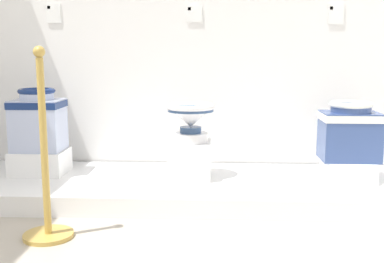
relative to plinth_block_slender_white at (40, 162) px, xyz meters
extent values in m
cube|color=white|center=(1.14, -0.10, -0.16)|extent=(3.40, 0.99, 0.13)
cube|color=white|center=(0.00, 0.00, 0.00)|extent=(0.39, 0.32, 0.18)
cube|color=#B1BEE0|center=(0.00, 0.00, 0.28)|extent=(0.35, 0.28, 0.38)
cube|color=navy|center=(0.00, 0.00, 0.43)|extent=(0.36, 0.29, 0.05)
cylinder|color=#B1BEE0|center=(0.00, 0.00, 0.50)|extent=(0.24, 0.24, 0.06)
torus|color=navy|center=(0.00, 0.00, 0.53)|extent=(0.27, 0.27, 0.04)
cube|color=white|center=(1.13, -0.04, 0.04)|extent=(0.29, 0.35, 0.26)
cylinder|color=white|center=(1.13, -0.04, 0.20)|extent=(0.25, 0.25, 0.07)
cylinder|color=#334E76|center=(1.13, -0.04, 0.26)|extent=(0.16, 0.16, 0.04)
cone|color=white|center=(1.13, -0.04, 0.35)|extent=(0.34, 0.34, 0.15)
cylinder|color=#334E76|center=(1.13, -0.04, 0.41)|extent=(0.33, 0.33, 0.03)
torus|color=white|center=(1.13, -0.04, 0.43)|extent=(0.35, 0.35, 0.04)
cylinder|color=#334E76|center=(1.13, -0.04, 0.42)|extent=(0.23, 0.23, 0.01)
cube|color=white|center=(2.25, -0.05, -0.02)|extent=(0.32, 0.37, 0.14)
cube|color=#374D86|center=(2.25, -0.05, 0.22)|extent=(0.39, 0.29, 0.34)
cube|color=white|center=(2.25, -0.05, 0.36)|extent=(0.40, 0.30, 0.05)
cylinder|color=#374D86|center=(2.25, -0.05, 0.42)|extent=(0.28, 0.28, 0.05)
torus|color=white|center=(2.25, -0.05, 0.45)|extent=(0.30, 0.30, 0.04)
cube|color=white|center=(0.01, 0.41, 1.11)|extent=(0.11, 0.01, 0.15)
cube|color=slate|center=(-0.02, 0.41, 1.16)|extent=(0.02, 0.01, 0.02)
cube|color=white|center=(1.13, 0.41, 1.11)|extent=(0.12, 0.01, 0.12)
cube|color=#386BAD|center=(1.09, 0.41, 1.14)|extent=(0.02, 0.01, 0.02)
cube|color=white|center=(2.23, 0.41, 1.10)|extent=(0.12, 0.01, 0.15)
cube|color=slate|center=(2.19, 0.41, 1.14)|extent=(0.02, 0.01, 0.02)
cylinder|color=gold|center=(0.37, -0.90, -0.21)|extent=(0.28, 0.28, 0.02)
cylinder|color=gold|center=(0.37, -0.90, 0.29)|extent=(0.04, 0.04, 0.98)
sphere|color=gold|center=(0.37, -0.90, 0.81)|extent=(0.06, 0.06, 0.06)
camera|label=1|loc=(1.31, -3.38, 0.80)|focal=44.25mm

